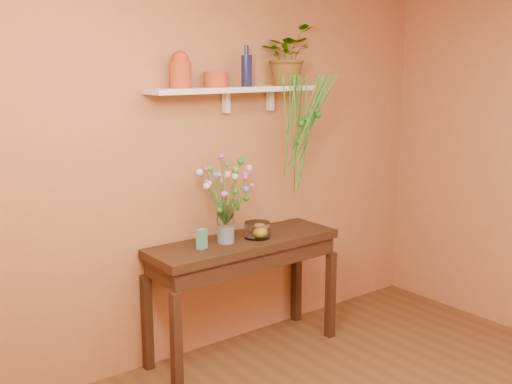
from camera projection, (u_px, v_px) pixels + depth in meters
name	position (u px, v px, depth m)	size (l,w,h in m)	color
room	(455.00, 225.00, 2.89)	(4.04, 4.04, 2.70)	brown
sideboard	(244.00, 256.00, 4.40)	(1.43, 0.46, 0.87)	#321E11
wall_shelf	(235.00, 90.00, 4.27)	(1.30, 0.24, 0.19)	white
terracotta_jug	(180.00, 70.00, 3.99)	(0.17, 0.17, 0.24)	#B1351E
terracotta_pot	(216.00, 80.00, 4.17)	(0.17, 0.17, 0.10)	#B1351E
blue_bottle	(247.00, 70.00, 4.27)	(0.08, 0.08, 0.28)	#13163C
spider_plant	(287.00, 55.00, 4.51)	(0.39, 0.34, 0.44)	#226B1E
plant_fronds	(304.00, 121.00, 4.50)	(0.56, 0.42, 0.89)	#226B1E
glass_vase	(226.00, 228.00, 4.27)	(0.12, 0.12, 0.25)	white
bouquet	(228.00, 184.00, 4.21)	(0.47, 0.41, 0.48)	#386B28
glass_bowl	(257.00, 231.00, 4.40)	(0.19, 0.19, 0.11)	white
lemon	(260.00, 232.00, 4.40)	(0.08, 0.08, 0.08)	yellow
carton	(202.00, 239.00, 4.14)	(0.07, 0.05, 0.13)	teal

